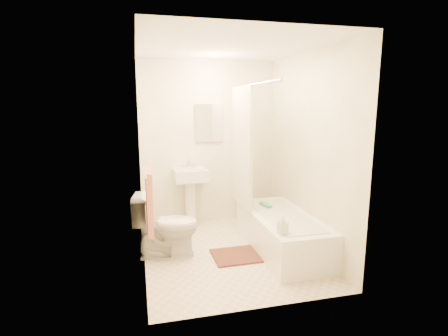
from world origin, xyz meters
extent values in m
plane|color=beige|center=(0.00, 0.00, 0.00)|extent=(2.40, 2.40, 0.00)
plane|color=white|center=(0.00, 0.00, 2.40)|extent=(2.40, 2.40, 0.00)
cube|color=beige|center=(0.00, 1.20, 1.20)|extent=(2.00, 0.02, 2.40)
cube|color=beige|center=(-1.00, 0.00, 1.20)|extent=(0.02, 2.40, 2.40)
cube|color=beige|center=(1.00, 0.00, 1.20)|extent=(0.02, 2.40, 2.40)
cube|color=white|center=(0.00, 1.18, 1.50)|extent=(0.40, 0.03, 0.55)
cylinder|color=silver|center=(0.30, 0.10, 2.00)|extent=(0.03, 1.70, 0.03)
cube|color=silver|center=(0.30, 0.50, 1.22)|extent=(0.04, 0.80, 1.55)
cylinder|color=silver|center=(-0.96, -0.25, 1.10)|extent=(0.02, 0.60, 0.02)
cube|color=#CC7266|center=(-0.93, -0.25, 0.78)|extent=(0.06, 0.45, 0.66)
cylinder|color=white|center=(-0.93, 0.12, 0.70)|extent=(0.11, 0.12, 0.12)
imported|color=white|center=(-0.74, 0.10, 0.37)|extent=(0.81, 0.54, 0.74)
cube|color=#562F1E|center=(0.10, -0.13, 0.01)|extent=(0.65, 0.49, 0.02)
imported|color=silver|center=(0.41, -0.65, 0.54)|extent=(0.10, 0.10, 0.20)
cube|color=#3AA065|center=(0.58, 0.31, 0.46)|extent=(0.10, 0.23, 0.04)
camera|label=1|loc=(-1.02, -3.85, 1.80)|focal=28.00mm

